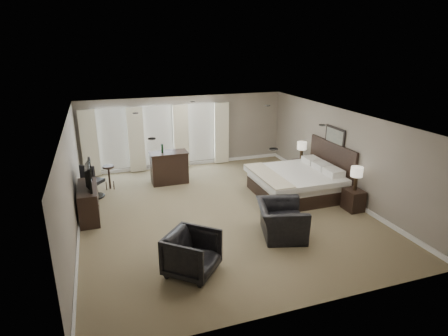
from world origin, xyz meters
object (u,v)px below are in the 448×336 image
object	(u,v)px
tv	(86,184)
bar_stool_left	(109,177)
bar_stool_right	(160,165)
nightstand_far	(300,168)
armchair_far	(192,252)
bed	(300,171)
dresser	(89,202)
bar_counter	(169,167)
desk_chair	(93,180)
nightstand_near	(353,200)
lamp_near	(356,179)
lamp_far	(302,151)
armchair_near	(281,215)

from	to	relation	value
tv	bar_stool_left	size ratio (longest dim) A/B	1.46
bar_stool_left	bar_stool_right	xyz separation A→B (m)	(1.71, 0.70, 0.02)
nightstand_far	armchair_far	xyz separation A→B (m)	(-4.96, -4.37, 0.20)
bed	nightstand_far	distance (m)	1.77
dresser	bar_counter	bearing A→B (deg)	36.69
nightstand_far	desk_chair	bearing A→B (deg)	177.10
nightstand_near	bar_stool_left	distance (m)	7.39
bed	desk_chair	bearing A→B (deg)	163.07
lamp_near	armchair_far	xyz separation A→B (m)	(-4.96, -1.47, -0.44)
nightstand_far	bar_stool_right	distance (m)	4.88
bed	tv	distance (m)	6.05
tv	bar_counter	size ratio (longest dim) A/B	0.92
bar_stool_right	desk_chair	bearing A→B (deg)	-149.52
bar_stool_right	lamp_near	bearing A→B (deg)	-44.56
armchair_far	bar_counter	xyz separation A→B (m)	(0.55, 5.21, 0.05)
lamp_near	bar_counter	bearing A→B (deg)	139.72
lamp_far	lamp_near	bearing A→B (deg)	-90.00
nightstand_far	bar_counter	size ratio (longest dim) A/B	0.47
desk_chair	dresser	bearing A→B (deg)	120.39
nightstand_near	bar_counter	world-z (taller)	bar_counter
nightstand_far	lamp_near	xyz separation A→B (m)	(0.00, -2.90, 0.64)
lamp_near	armchair_near	size ratio (longest dim) A/B	0.53
armchair_far	bar_counter	world-z (taller)	bar_counter
tv	bar_stool_left	xyz separation A→B (m)	(0.61, 1.96, -0.56)
lamp_near	desk_chair	xyz separation A→B (m)	(-6.78, 3.24, -0.38)
dresser	lamp_near	bearing A→B (deg)	-15.12
lamp_near	bar_stool_right	distance (m)	6.48
lamp_far	tv	world-z (taller)	lamp_far
dresser	bar_stool_left	distance (m)	2.06
bed	bar_counter	bearing A→B (deg)	146.98
armchair_near	bar_stool_left	bearing A→B (deg)	55.84
lamp_far	bar_stool_right	world-z (taller)	lamp_far
lamp_far	desk_chair	xyz separation A→B (m)	(-6.78, 0.34, -0.36)
nightstand_far	desk_chair	xyz separation A→B (m)	(-6.78, 0.34, 0.25)
armchair_near	armchair_far	distance (m)	2.53
tv	bar_stool_left	bearing A→B (deg)	-17.19
armchair_far	bed	bearing A→B (deg)	-12.77
bed	dresser	xyz separation A→B (m)	(-6.03, 0.42, -0.34)
dresser	bar_stool_right	world-z (taller)	dresser
bar_counter	armchair_far	bearing A→B (deg)	-96.04
armchair_far	dresser	bearing A→B (deg)	71.89
dresser	bar_counter	xyz separation A→B (m)	(2.51, 1.87, 0.10)
dresser	desk_chair	size ratio (longest dim) A/B	1.39
bar_counter	bar_stool_left	distance (m)	1.91
bed	bar_stool_right	size ratio (longest dim) A/B	3.02
lamp_near	dresser	bearing A→B (deg)	164.88
lamp_near	armchair_far	bearing A→B (deg)	-163.45
bed	bar_counter	distance (m)	4.21
bed	dresser	world-z (taller)	bed
armchair_near	bar_stool_left	distance (m)	5.85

